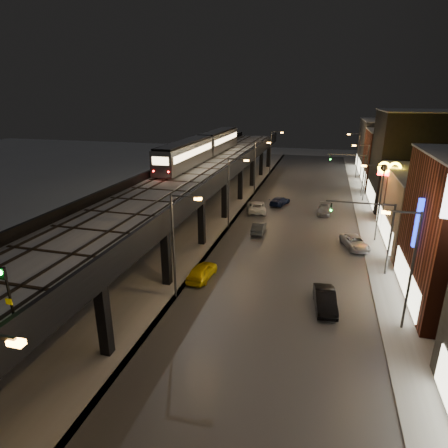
# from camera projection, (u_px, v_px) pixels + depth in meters

# --- Properties ---
(ground) EXTENTS (220.00, 220.00, 0.00)m
(ground) POSITION_uv_depth(u_px,v_px,m) (96.00, 420.00, 19.73)
(ground) COLOR silver
(road_surface) EXTENTS (17.00, 120.00, 0.06)m
(road_surface) POSITION_uv_depth(u_px,v_px,m) (295.00, 223.00, 49.82)
(road_surface) COLOR #46474D
(road_surface) RESTS_ON ground
(sidewalk_right) EXTENTS (4.00, 120.00, 0.14)m
(sidewalk_right) POSITION_uv_depth(u_px,v_px,m) (375.00, 230.00, 47.36)
(sidewalk_right) COLOR #9FA1A8
(sidewalk_right) RESTS_ON ground
(under_viaduct_pavement) EXTENTS (11.00, 120.00, 0.06)m
(under_viaduct_pavement) POSITION_uv_depth(u_px,v_px,m) (199.00, 215.00, 53.12)
(under_viaduct_pavement) COLOR #9FA1A8
(under_viaduct_pavement) RESTS_ON ground
(elevated_viaduct) EXTENTS (9.00, 100.00, 6.30)m
(elevated_viaduct) POSITION_uv_depth(u_px,v_px,m) (191.00, 181.00, 48.41)
(elevated_viaduct) COLOR black
(elevated_viaduct) RESTS_ON ground
(viaduct_trackbed) EXTENTS (8.40, 100.00, 0.32)m
(viaduct_trackbed) POSITION_uv_depth(u_px,v_px,m) (191.00, 175.00, 48.28)
(viaduct_trackbed) COLOR #B2B7C1
(viaduct_trackbed) RESTS_ON elevated_viaduct
(viaduct_parapet_streetside) EXTENTS (0.30, 100.00, 1.10)m
(viaduct_parapet_streetside) POSITION_uv_depth(u_px,v_px,m) (223.00, 174.00, 47.09)
(viaduct_parapet_streetside) COLOR black
(viaduct_parapet_streetside) RESTS_ON elevated_viaduct
(viaduct_parapet_far) EXTENTS (0.30, 100.00, 1.10)m
(viaduct_parapet_far) POSITION_uv_depth(u_px,v_px,m) (160.00, 170.00, 49.22)
(viaduct_parapet_far) COLOR black
(viaduct_parapet_far) RESTS_ON elevated_viaduct
(building_c) EXTENTS (12.20, 15.20, 8.16)m
(building_c) POSITION_uv_depth(u_px,v_px,m) (445.00, 210.00, 41.72)
(building_c) COLOR gray
(building_c) RESTS_ON ground
(building_d) EXTENTS (12.20, 13.20, 14.16)m
(building_d) POSITION_uv_depth(u_px,v_px,m) (418.00, 160.00, 55.34)
(building_d) COLOR black
(building_d) RESTS_ON ground
(building_e) EXTENTS (12.20, 12.20, 10.16)m
(building_e) POSITION_uv_depth(u_px,v_px,m) (400.00, 159.00, 68.77)
(building_e) COLOR maroon
(building_e) RESTS_ON ground
(building_f) EXTENTS (12.20, 16.20, 11.16)m
(building_f) POSITION_uv_depth(u_px,v_px,m) (389.00, 146.00, 81.38)
(building_f) COLOR #373737
(building_f) RESTS_ON ground
(streetlight_left_1) EXTENTS (2.57, 0.28, 9.00)m
(streetlight_left_1) POSITION_uv_depth(u_px,v_px,m) (176.00, 240.00, 29.98)
(streetlight_left_1) COLOR #38383A
(streetlight_left_1) RESTS_ON ground
(streetlight_right_1) EXTENTS (2.56, 0.28, 9.00)m
(streetlight_right_1) POSITION_uv_depth(u_px,v_px,m) (408.00, 264.00, 25.78)
(streetlight_right_1) COLOR #38383A
(streetlight_right_1) RESTS_ON ground
(streetlight_left_2) EXTENTS (2.57, 0.28, 9.00)m
(streetlight_left_2) POSITION_uv_depth(u_px,v_px,m) (231.00, 188.00, 46.40)
(streetlight_left_2) COLOR #38383A
(streetlight_left_2) RESTS_ON ground
(streetlight_right_2) EXTENTS (2.56, 0.28, 9.00)m
(streetlight_right_2) POSITION_uv_depth(u_px,v_px,m) (378.00, 198.00, 42.20)
(streetlight_right_2) COLOR #38383A
(streetlight_right_2) RESTS_ON ground
(streetlight_left_3) EXTENTS (2.57, 0.28, 9.00)m
(streetlight_left_3) POSITION_uv_depth(u_px,v_px,m) (257.00, 164.00, 62.83)
(streetlight_left_3) COLOR #38383A
(streetlight_left_3) RESTS_ON ground
(streetlight_right_3) EXTENTS (2.56, 0.28, 9.00)m
(streetlight_right_3) POSITION_uv_depth(u_px,v_px,m) (364.00, 169.00, 58.63)
(streetlight_right_3) COLOR #38383A
(streetlight_right_3) RESTS_ON ground
(streetlight_left_4) EXTENTS (2.57, 0.28, 9.00)m
(streetlight_left_4) POSITION_uv_depth(u_px,v_px,m) (272.00, 150.00, 79.26)
(streetlight_left_4) COLOR #38383A
(streetlight_left_4) RESTS_ON ground
(streetlight_right_4) EXTENTS (2.56, 0.28, 9.00)m
(streetlight_right_4) POSITION_uv_depth(u_px,v_px,m) (357.00, 153.00, 75.06)
(streetlight_right_4) COLOR #38383A
(streetlight_right_4) RESTS_ON ground
(traffic_light_rig_a) EXTENTS (6.10, 0.34, 7.00)m
(traffic_light_rig_a) POSITION_uv_depth(u_px,v_px,m) (378.00, 229.00, 34.45)
(traffic_light_rig_a) COLOR #38383A
(traffic_light_rig_a) RESTS_ON ground
(traffic_light_rig_b) EXTENTS (6.10, 0.34, 7.00)m
(traffic_light_rig_b) POSITION_uv_depth(u_px,v_px,m) (357.00, 170.00, 61.83)
(traffic_light_rig_b) COLOR #38383A
(traffic_light_rig_b) RESTS_ON ground
(subway_train) EXTENTS (2.90, 34.84, 3.46)m
(subway_train) POSITION_uv_depth(u_px,v_px,m) (205.00, 146.00, 60.79)
(subway_train) COLOR gray
(subway_train) RESTS_ON viaduct_trackbed
(rail_signal) EXTENTS (0.33, 0.42, 2.83)m
(rail_signal) POSITION_uv_depth(u_px,v_px,m) (6.00, 285.00, 15.83)
(rail_signal) COLOR black
(rail_signal) RESTS_ON viaduct_trackbed
(car_taxi) EXTENTS (2.06, 4.48, 1.49)m
(car_taxi) POSITION_uv_depth(u_px,v_px,m) (202.00, 272.00, 34.61)
(car_taxi) COLOR #E1C209
(car_taxi) RESTS_ON ground
(car_near_white) EXTENTS (1.49, 4.06, 1.33)m
(car_near_white) POSITION_uv_depth(u_px,v_px,m) (259.00, 228.00, 46.22)
(car_near_white) COLOR #40454C
(car_near_white) RESTS_ON ground
(car_mid_silver) EXTENTS (3.70, 5.95, 1.53)m
(car_mid_silver) POSITION_uv_depth(u_px,v_px,m) (256.00, 207.00, 54.52)
(car_mid_silver) COLOR white
(car_mid_silver) RESTS_ON ground
(car_mid_dark) EXTENTS (3.17, 4.88, 1.32)m
(car_mid_dark) POSITION_uv_depth(u_px,v_px,m) (280.00, 201.00, 57.88)
(car_mid_dark) COLOR #0C1436
(car_mid_dark) RESTS_ON ground
(car_onc_silver) EXTENTS (2.10, 4.66, 1.48)m
(car_onc_silver) POSITION_uv_depth(u_px,v_px,m) (325.00, 301.00, 29.77)
(car_onc_silver) COLOR black
(car_onc_silver) RESTS_ON ground
(car_onc_dark) EXTENTS (3.51, 5.06, 1.28)m
(car_onc_dark) POSITION_uv_depth(u_px,v_px,m) (355.00, 243.00, 41.65)
(car_onc_dark) COLOR silver
(car_onc_dark) RESTS_ON ground
(car_onc_white) EXTENTS (1.92, 4.41, 1.26)m
(car_onc_white) POSITION_uv_depth(u_px,v_px,m) (324.00, 210.00, 53.56)
(car_onc_white) COLOR gray
(car_onc_white) RESTS_ON ground
(sign_mcdonalds) EXTENTS (2.63, 0.61, 8.83)m
(sign_mcdonalds) POSITION_uv_depth(u_px,v_px,m) (388.00, 177.00, 44.26)
(sign_mcdonalds) COLOR #38383A
(sign_mcdonalds) RESTS_ON ground
(sign_carwash) EXTENTS (1.72, 0.35, 8.92)m
(sign_carwash) POSITION_uv_depth(u_px,v_px,m) (426.00, 232.00, 28.62)
(sign_carwash) COLOR #38383A
(sign_carwash) RESTS_ON ground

